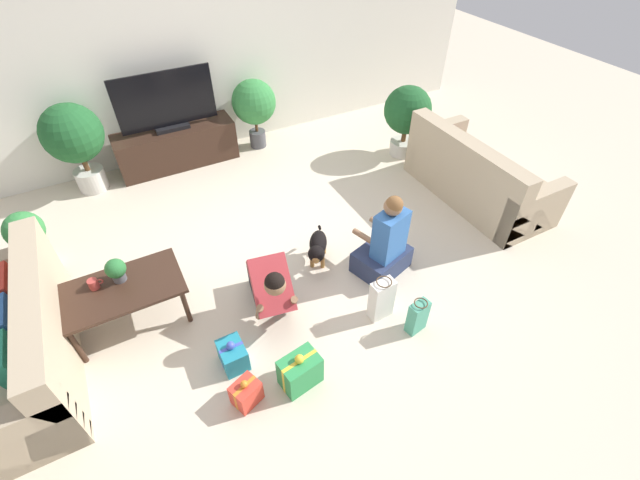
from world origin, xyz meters
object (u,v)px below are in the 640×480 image
(potted_plant_corner_left, at_px, (28,236))
(gift_bag_a, at_px, (418,317))
(person_kneeling, at_px, (270,286))
(gift_box_c, at_px, (300,371))
(dog, at_px, (318,247))
(sofa_left, at_px, (18,346))
(potted_plant_corner_right, at_px, (407,114))
(gift_bag_b, at_px, (382,299))
(gift_box_a, at_px, (233,355))
(coffee_table, at_px, (122,292))
(gift_box_b, at_px, (246,393))
(potted_plant_back_left, at_px, (74,138))
(potted_plant_back_right, at_px, (254,104))
(sofa_right, at_px, (477,177))
(mug, at_px, (94,284))
(tv, at_px, (166,104))
(person_sitting, at_px, (385,246))
(tabletop_plant, at_px, (116,270))
(tv_console, at_px, (177,147))

(potted_plant_corner_left, xyz_separation_m, gift_bag_a, (2.88, -2.42, -0.24))
(person_kneeling, distance_m, gift_box_c, 0.81)
(gift_box_c, bearing_deg, dog, 56.19)
(sofa_left, distance_m, gift_bag_a, 3.25)
(potted_plant_corner_right, xyz_separation_m, gift_bag_b, (-1.87, -2.22, -0.38))
(gift_box_a, xyz_separation_m, gift_bag_a, (1.54, -0.43, 0.06))
(coffee_table, height_order, gift_box_b, coffee_table)
(potted_plant_corner_right, height_order, dog, potted_plant_corner_right)
(sofa_left, bearing_deg, gift_box_c, 58.51)
(potted_plant_corner_right, xyz_separation_m, potted_plant_back_left, (-3.93, 1.15, 0.11))
(gift_box_c, distance_m, gift_bag_b, 0.98)
(potted_plant_back_right, height_order, person_kneeling, potted_plant_back_right)
(sofa_right, distance_m, coffee_table, 4.03)
(coffee_table, xyz_separation_m, gift_bag_a, (2.19, -1.27, -0.23))
(gift_bag_b, bearing_deg, potted_plant_back_right, 87.15)
(gift_box_b, relative_size, mug, 2.26)
(potted_plant_corner_left, bearing_deg, gift_box_a, -56.20)
(tv, height_order, gift_bag_a, tv)
(tv, relative_size, person_sitting, 1.29)
(person_sitting, distance_m, tabletop_plant, 2.43)
(potted_plant_back_right, height_order, gift_box_b, potted_plant_back_right)
(potted_plant_corner_left, height_order, potted_plant_corner_right, potted_plant_corner_right)
(gift_box_b, height_order, gift_box_c, gift_box_c)
(potted_plant_corner_right, height_order, gift_bag_a, potted_plant_corner_right)
(person_sitting, relative_size, tabletop_plant, 4.18)
(tabletop_plant, bearing_deg, gift_bag_a, -32.21)
(sofa_right, bearing_deg, tabletop_plant, 88.44)
(tv, bearing_deg, mug, -117.97)
(potted_plant_corner_left, relative_size, gift_bag_b, 1.48)
(potted_plant_back_right, relative_size, potted_plant_corner_right, 1.00)
(tv_console, bearing_deg, gift_box_c, -89.90)
(potted_plant_corner_left, relative_size, potted_plant_back_right, 0.70)
(potted_plant_corner_right, bearing_deg, dog, -146.45)
(tv, bearing_deg, dog, -73.69)
(potted_plant_back_left, distance_m, dog, 3.17)
(potted_plant_corner_left, height_order, potted_plant_back_right, potted_plant_back_right)
(potted_plant_corner_left, bearing_deg, potted_plant_back_left, 62.98)
(potted_plant_corner_left, distance_m, gift_bag_a, 3.77)
(coffee_table, bearing_deg, person_kneeling, -21.93)
(sofa_right, distance_m, dog, 2.22)
(mug, bearing_deg, sofa_left, -163.42)
(tabletop_plant, bearing_deg, potted_plant_back_left, 91.90)
(potted_plant_corner_right, distance_m, gift_bag_a, 3.05)
(person_sitting, bearing_deg, tv, -83.06)
(potted_plant_corner_left, relative_size, person_sitting, 0.72)
(sofa_right, height_order, potted_plant_corner_left, sofa_right)
(potted_plant_back_right, relative_size, dog, 1.98)
(potted_plant_corner_left, xyz_separation_m, gift_box_c, (1.75, -2.40, -0.26))
(sofa_left, relative_size, gift_box_b, 6.60)
(gift_box_b, bearing_deg, sofa_right, 19.31)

